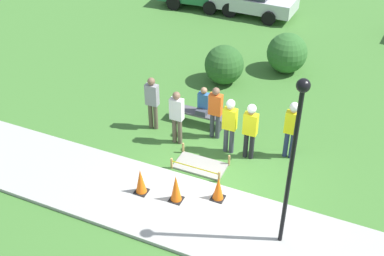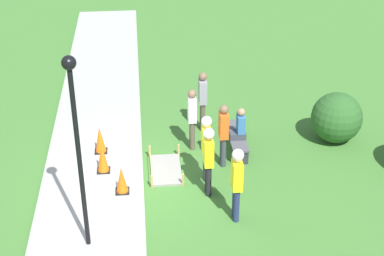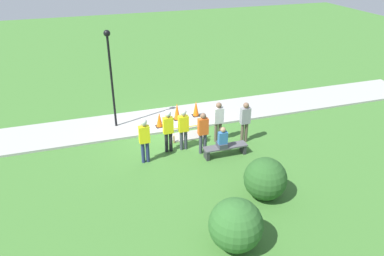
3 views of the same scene
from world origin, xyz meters
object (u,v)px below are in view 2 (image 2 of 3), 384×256
(traffic_cone_far_patch, at_px, (103,158))
(traffic_cone_sidewalk_edge, at_px, (122,180))
(bystander_in_orange_shirt, at_px, (223,132))
(park_bench, at_px, (236,139))
(worker_trainee, at_px, (206,142))
(traffic_cone_near_patch, at_px, (100,140))
(bystander_in_gray_shirt, at_px, (192,115))
(person_seated_on_bench, at_px, (240,126))
(bystander_in_white_shirt, at_px, (203,97))
(lamppost_near, at_px, (76,130))
(worker_supervisor, at_px, (237,178))
(worker_assistant, at_px, (209,155))

(traffic_cone_far_patch, xyz_separation_m, traffic_cone_sidewalk_edge, (0.98, 0.49, -0.06))
(traffic_cone_far_patch, xyz_separation_m, bystander_in_orange_shirt, (-0.17, 3.14, 0.50))
(park_bench, distance_m, worker_trainee, 1.91)
(traffic_cone_near_patch, relative_size, worker_trainee, 0.42)
(bystander_in_orange_shirt, distance_m, bystander_in_gray_shirt, 1.19)
(person_seated_on_bench, height_order, bystander_in_white_shirt, bystander_in_white_shirt)
(traffic_cone_sidewalk_edge, xyz_separation_m, bystander_in_orange_shirt, (-1.14, 2.65, 0.56))
(park_bench, bearing_deg, person_seated_on_bench, 17.14)
(worker_trainee, distance_m, lamppost_near, 4.12)
(worker_supervisor, relative_size, lamppost_near, 0.43)
(bystander_in_gray_shirt, bearing_deg, bystander_in_white_shirt, 158.60)
(worker_assistant, distance_m, bystander_in_white_shirt, 3.26)
(traffic_cone_near_patch, distance_m, traffic_cone_far_patch, 0.98)
(bystander_in_orange_shirt, bearing_deg, worker_supervisor, -0.93)
(bystander_in_white_shirt, bearing_deg, worker_trainee, -4.43)
(traffic_cone_near_patch, distance_m, worker_supervisor, 4.54)
(worker_trainee, xyz_separation_m, bystander_in_white_shirt, (-2.62, 0.20, -0.05))
(worker_assistant, distance_m, bystander_in_orange_shirt, 1.39)
(worker_trainee, bearing_deg, person_seated_on_bench, 140.05)
(park_bench, xyz_separation_m, lamppost_near, (3.79, -3.85, 2.60))
(traffic_cone_far_patch, height_order, park_bench, traffic_cone_far_patch)
(bystander_in_gray_shirt, bearing_deg, traffic_cone_sidewalk_edge, -42.64)
(traffic_cone_near_patch, height_order, bystander_in_orange_shirt, bystander_in_orange_shirt)
(worker_trainee, bearing_deg, lamppost_near, -50.24)
(worker_trainee, xyz_separation_m, lamppost_near, (2.37, -2.84, 1.82))
(bystander_in_orange_shirt, relative_size, lamppost_near, 0.40)
(person_seated_on_bench, height_order, bystander_in_orange_shirt, bystander_in_orange_shirt)
(worker_assistant, height_order, bystander_in_white_shirt, worker_assistant)
(traffic_cone_far_patch, bearing_deg, lamppost_near, -4.59)
(person_seated_on_bench, xyz_separation_m, bystander_in_white_shirt, (-1.36, -0.85, 0.25))
(person_seated_on_bench, bearing_deg, worker_supervisor, -10.97)
(park_bench, height_order, bystander_in_gray_shirt, bystander_in_gray_shirt)
(worker_trainee, bearing_deg, traffic_cone_sidewalk_edge, -76.84)
(traffic_cone_near_patch, bearing_deg, traffic_cone_sidewalk_edge, 16.94)
(bystander_in_gray_shirt, height_order, bystander_in_white_shirt, bystander_in_white_shirt)
(traffic_cone_far_patch, relative_size, lamppost_near, 0.19)
(traffic_cone_far_patch, bearing_deg, bystander_in_gray_shirt, 114.72)
(park_bench, xyz_separation_m, worker_assistant, (2.05, -1.03, 0.78))
(traffic_cone_far_patch, height_order, person_seated_on_bench, person_seated_on_bench)
(traffic_cone_far_patch, relative_size, bystander_in_orange_shirt, 0.46)
(bystander_in_gray_shirt, bearing_deg, worker_assistant, 4.61)
(traffic_cone_near_patch, xyz_separation_m, bystander_in_gray_shirt, (-0.13, 2.52, 0.55))
(traffic_cone_near_patch, xyz_separation_m, bystander_in_orange_shirt, (0.81, 3.24, 0.53))
(traffic_cone_far_patch, relative_size, bystander_in_white_shirt, 0.45)
(traffic_cone_sidewalk_edge, height_order, worker_supervisor, worker_supervisor)
(person_seated_on_bench, height_order, worker_supervisor, worker_supervisor)
(park_bench, bearing_deg, traffic_cone_sidewalk_edge, -58.46)
(worker_supervisor, bearing_deg, bystander_in_white_shirt, -176.25)
(bystander_in_white_shirt, distance_m, lamppost_near, 6.14)
(traffic_cone_near_patch, height_order, park_bench, traffic_cone_near_patch)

